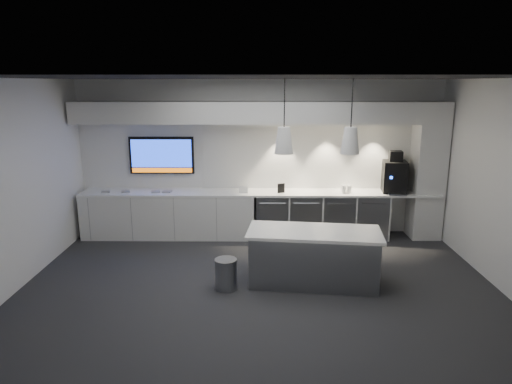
{
  "coord_description": "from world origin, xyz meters",
  "views": [
    {
      "loc": [
        0.01,
        -6.33,
        2.94
      ],
      "look_at": [
        -0.05,
        1.1,
        1.15
      ],
      "focal_mm": 32.0,
      "sensor_mm": 36.0,
      "label": 1
    }
  ],
  "objects_px": {
    "wall_tv": "(162,155)",
    "bin": "(226,274)",
    "coffee_machine": "(394,175)",
    "island": "(313,257)"
  },
  "relations": [
    {
      "from": "bin",
      "to": "coffee_machine",
      "type": "distance_m",
      "value": 3.99
    },
    {
      "from": "coffee_machine",
      "to": "island",
      "type": "bearing_deg",
      "value": -120.84
    },
    {
      "from": "bin",
      "to": "coffee_machine",
      "type": "bearing_deg",
      "value": 37.75
    },
    {
      "from": "island",
      "to": "coffee_machine",
      "type": "relative_size",
      "value": 2.58
    },
    {
      "from": "island",
      "to": "coffee_machine",
      "type": "bearing_deg",
      "value": 57.28
    },
    {
      "from": "island",
      "to": "bin",
      "type": "distance_m",
      "value": 1.32
    },
    {
      "from": "wall_tv",
      "to": "bin",
      "type": "distance_m",
      "value": 3.26
    },
    {
      "from": "wall_tv",
      "to": "island",
      "type": "distance_m",
      "value": 3.8
    },
    {
      "from": "bin",
      "to": "coffee_machine",
      "type": "xyz_separation_m",
      "value": [
        3.06,
        2.37,
        1.0
      ]
    },
    {
      "from": "island",
      "to": "coffee_machine",
      "type": "distance_m",
      "value": 2.91
    }
  ]
}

